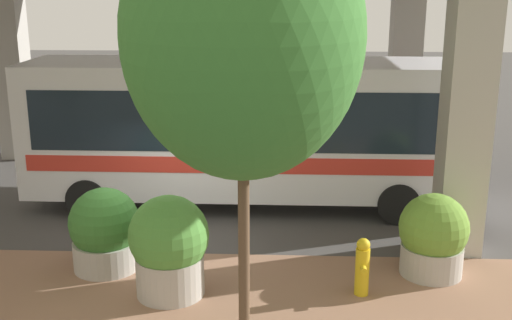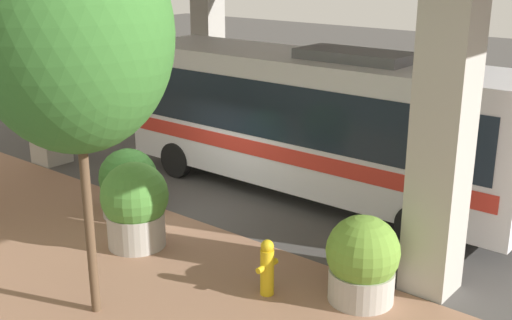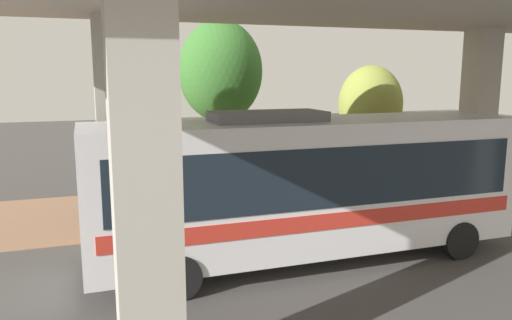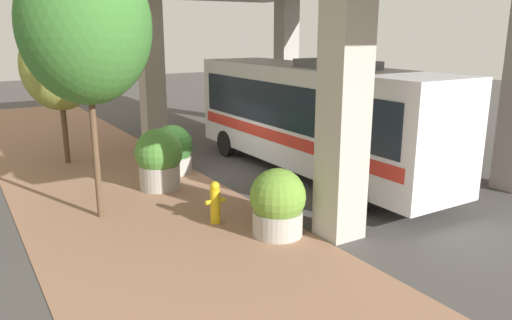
% 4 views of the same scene
% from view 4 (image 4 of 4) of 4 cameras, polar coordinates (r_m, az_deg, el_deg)
% --- Properties ---
extents(ground_plane, '(80.00, 80.00, 0.00)m').
position_cam_4_polar(ground_plane, '(16.83, -5.70, -1.91)').
color(ground_plane, '#474442').
rests_on(ground_plane, ground).
extents(sidewalk_strip, '(6.00, 40.00, 0.02)m').
position_cam_4_polar(sidewalk_strip, '(15.82, -15.52, -3.43)').
color(sidewalk_strip, '#936B51').
rests_on(sidewalk_strip, ground).
extents(bus, '(2.69, 10.93, 3.89)m').
position_cam_4_polar(bus, '(16.67, 6.48, 5.32)').
color(bus, silver).
rests_on(bus, ground).
extents(fire_hydrant, '(0.53, 0.26, 1.11)m').
position_cam_4_polar(fire_hydrant, '(12.63, -4.69, -4.85)').
color(fire_hydrant, gold).
rests_on(fire_hydrant, ground).
extents(planter_front, '(1.45, 1.45, 1.89)m').
position_cam_4_polar(planter_front, '(15.52, -11.01, 0.11)').
color(planter_front, '#ADA89E').
rests_on(planter_front, ground).
extents(planter_middle, '(1.33, 1.33, 1.64)m').
position_cam_4_polar(planter_middle, '(11.81, 2.52, -5.00)').
color(planter_middle, '#ADA89E').
rests_on(planter_middle, ground).
extents(planter_back, '(1.39, 1.39, 1.67)m').
position_cam_4_polar(planter_back, '(17.25, -9.50, 1.08)').
color(planter_back, '#ADA89E').
rests_on(planter_back, ground).
extents(street_tree_near, '(2.62, 2.62, 5.12)m').
position_cam_4_polar(street_tree_near, '(19.23, -21.62, 9.93)').
color(street_tree_near, brown).
rests_on(street_tree_near, ground).
extents(street_tree_far, '(3.15, 3.15, 6.76)m').
position_cam_4_polar(street_tree_far, '(12.98, -18.94, 14.28)').
color(street_tree_far, brown).
rests_on(street_tree_far, ground).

